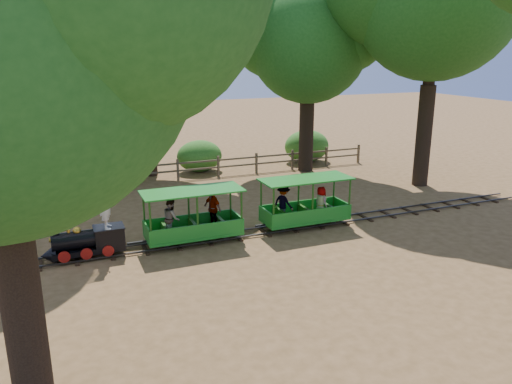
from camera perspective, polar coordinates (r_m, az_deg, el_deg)
name	(u,v)px	position (r m, az deg, el deg)	size (l,w,h in m)	color
ground	(264,232)	(16.88, 0.95, -4.63)	(90.00, 90.00, 0.00)	olive
track	(264,230)	(16.86, 0.95, -4.41)	(22.00, 1.00, 0.10)	#3F3D3A
locomotive	(79,208)	(15.22, -19.56, -1.73)	(2.37, 1.12, 2.73)	black
carriage_front	(193,219)	(15.89, -7.25, -3.12)	(3.14, 1.33, 1.63)	#1B8021
carriage_rear	(302,206)	(17.20, 5.23, -1.65)	(3.14, 1.28, 1.63)	#1B8021
oak_ne	(308,36)	(25.02, 5.93, 17.27)	(7.21, 6.34, 9.15)	#2D2116
fence	(198,166)	(23.97, -6.61, 2.93)	(18.10, 0.10, 1.00)	brown
shrub_west	(26,171)	(24.40, -24.77, 2.21)	(2.18, 1.68, 1.51)	#2D6B1E
shrub_mid_w	(107,159)	(24.42, -16.64, 3.66)	(2.94, 2.26, 2.04)	#2D6B1E
shrub_mid_e	(200,156)	(25.27, -6.47, 4.10)	(2.29, 1.76, 1.59)	#2D6B1E
shrub_east	(307,146)	(27.49, 5.82, 5.25)	(2.52, 1.93, 1.74)	#2D6B1E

